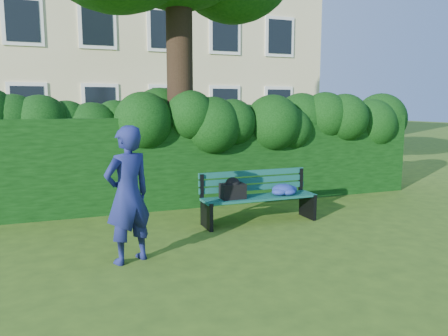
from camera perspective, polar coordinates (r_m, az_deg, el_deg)
name	(u,v)px	position (r m, az deg, el deg)	size (l,w,h in m)	color
ground	(237,230)	(7.28, 1.70, -8.06)	(80.00, 80.00, 0.00)	#355018
apartment_building	(117,14)	(20.99, -13.86, 18.90)	(16.00, 8.08, 12.00)	#CCC289
hedge	(197,160)	(9.13, -3.57, 1.04)	(10.00, 1.00, 1.80)	black
park_bench	(259,194)	(7.65, 4.60, -3.37)	(2.05, 0.56, 0.89)	#0D433F
man_reading	(128,195)	(5.76, -12.45, -3.45)	(0.65, 0.43, 1.79)	navy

